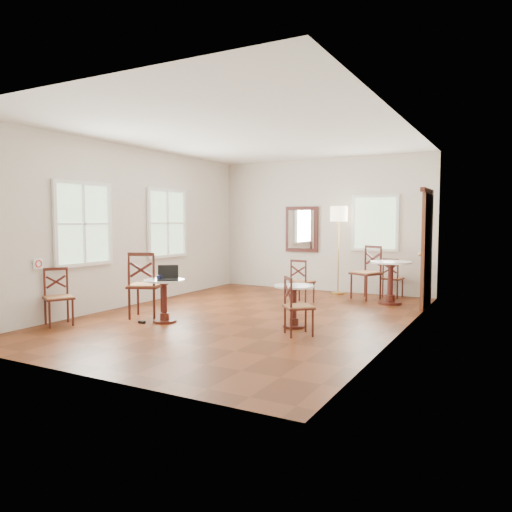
{
  "coord_description": "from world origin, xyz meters",
  "views": [
    {
      "loc": [
        3.95,
        -6.99,
        1.61
      ],
      "look_at": [
        0.0,
        0.3,
        1.0
      ],
      "focal_mm": 34.12,
      "sensor_mm": 36.0,
      "label": 1
    }
  ],
  "objects": [
    {
      "name": "navy_mug",
      "position": [
        -0.94,
        -1.13,
        0.72
      ],
      "size": [
        0.1,
        0.07,
        0.08
      ],
      "color": "#0F1134",
      "rests_on": "cafe_table_near"
    },
    {
      "name": "mouse",
      "position": [
        -0.96,
        -1.02,
        0.7
      ],
      "size": [
        0.11,
        0.08,
        0.04
      ],
      "primitive_type": "ellipsoid",
      "rotation": [
        0.0,
        0.0,
        0.24
      ],
      "color": "black",
      "rests_on": "cafe_table_near"
    },
    {
      "name": "cafe_table_back",
      "position": [
        1.8,
        2.4,
        0.51
      ],
      "size": [
        0.78,
        0.78,
        0.82
      ],
      "color": "#451A11",
      "rests_on": "ground"
    },
    {
      "name": "floor_lamp",
      "position": [
        0.5,
        3.15,
        1.62
      ],
      "size": [
        0.37,
        0.37,
        1.91
      ],
      "color": "#BF8C3F",
      "rests_on": "ground"
    },
    {
      "name": "chair_back_b",
      "position": [
        1.24,
        2.79,
        0.54
      ],
      "size": [
        0.68,
        0.68,
        1.09
      ],
      "rotation": [
        0.0,
        0.0,
        -0.46
      ],
      "color": "#451A11",
      "rests_on": "ground"
    },
    {
      "name": "power_adapter",
      "position": [
        -1.2,
        -1.24,
        0.02
      ],
      "size": [
        0.1,
        0.06,
        0.04
      ],
      "primitive_type": "cube",
      "color": "black",
      "rests_on": "ground"
    },
    {
      "name": "cafe_table_near",
      "position": [
        -0.95,
        -0.99,
        0.42
      ],
      "size": [
        0.64,
        0.64,
        0.68
      ],
      "color": "#451A11",
      "rests_on": "ground"
    },
    {
      "name": "chair_near_a",
      "position": [
        -1.45,
        -0.87,
        0.55
      ],
      "size": [
        0.66,
        0.66,
        1.1
      ],
      "rotation": [
        0.0,
        0.0,
        3.54
      ],
      "color": "#451A11",
      "rests_on": "ground"
    },
    {
      "name": "chair_back_a",
      "position": [
        1.66,
        3.22,
        0.41
      ],
      "size": [
        0.42,
        0.42,
        0.82
      ],
      "rotation": [
        0.0,
        0.0,
        3.02
      ],
      "color": "#451A11",
      "rests_on": "ground"
    },
    {
      "name": "chair_mid_b",
      "position": [
        1.25,
        -0.8,
        0.41
      ],
      "size": [
        0.54,
        0.54,
        0.82
      ],
      "rotation": [
        0.0,
        0.0,
        2.28
      ],
      "color": "#451A11",
      "rests_on": "ground"
    },
    {
      "name": "chair_mid_a",
      "position": [
        0.27,
        1.66,
        0.43
      ],
      "size": [
        0.44,
        0.44,
        0.86
      ],
      "rotation": [
        0.0,
        0.0,
        3.02
      ],
      "color": "#451A11",
      "rests_on": "ground"
    },
    {
      "name": "ground",
      "position": [
        0.0,
        0.0,
        0.0
      ],
      "size": [
        7.0,
        7.0,
        0.0
      ],
      "primitive_type": "plane",
      "color": "#5C270F",
      "rests_on": "ground"
    },
    {
      "name": "chair_near_b",
      "position": [
        -2.25,
        -1.94,
        0.44
      ],
      "size": [
        0.55,
        0.55,
        0.88
      ],
      "rotation": [
        0.0,
        0.0,
        1.08
      ],
      "color": "#451A11",
      "rests_on": "ground"
    },
    {
      "name": "water_glass",
      "position": [
        -0.99,
        -1.04,
        0.73
      ],
      "size": [
        0.06,
        0.06,
        0.09
      ],
      "primitive_type": "cylinder",
      "color": "white",
      "rests_on": "cafe_table_near"
    },
    {
      "name": "cafe_table_mid",
      "position": [
        1.01,
        -0.35,
        0.39
      ],
      "size": [
        0.6,
        0.6,
        0.64
      ],
      "color": "#451A11",
      "rests_on": "ground"
    },
    {
      "name": "room_shell",
      "position": [
        -0.06,
        0.27,
        1.89
      ],
      "size": [
        5.02,
        7.02,
        3.01
      ],
      "color": "beige",
      "rests_on": "ground"
    },
    {
      "name": "laptop",
      "position": [
        -0.84,
        -1.02,
        0.74
      ],
      "size": [
        0.41,
        0.4,
        0.23
      ],
      "rotation": [
        0.0,
        0.0,
        0.64
      ],
      "color": "black",
      "rests_on": "cafe_table_near"
    }
  ]
}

